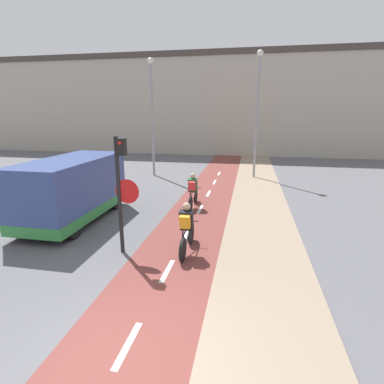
% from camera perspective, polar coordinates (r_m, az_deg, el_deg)
% --- Properties ---
extents(ground_plane, '(120.00, 120.00, 0.00)m').
position_cam_1_polar(ground_plane, '(5.47, -14.44, -29.98)').
color(ground_plane, '#5B5B60').
extents(bike_lane, '(2.34, 60.00, 0.02)m').
position_cam_1_polar(bike_lane, '(5.47, -14.40, -29.84)').
color(bike_lane, brown).
rests_on(bike_lane, ground_plane).
extents(building_row_background, '(60.00, 5.20, 9.10)m').
position_cam_1_polar(building_row_background, '(30.10, 7.64, 16.13)').
color(building_row_background, '#B2A899').
rests_on(building_row_background, ground_plane).
extents(traffic_light_pole, '(0.67, 0.25, 3.24)m').
position_cam_1_polar(traffic_light_pole, '(8.20, -13.32, 1.64)').
color(traffic_light_pole, black).
rests_on(traffic_light_pole, ground_plane).
extents(street_lamp_far, '(0.36, 0.36, 6.90)m').
position_cam_1_polar(street_lamp_far, '(18.75, -7.65, 15.93)').
color(street_lamp_far, gray).
rests_on(street_lamp_far, ground_plane).
extents(street_lamp_sidewalk, '(0.36, 0.36, 7.17)m').
position_cam_1_polar(street_lamp_sidewalk, '(18.22, 12.37, 16.21)').
color(street_lamp_sidewalk, gray).
rests_on(street_lamp_sidewalk, ground_plane).
extents(cyclist_near, '(0.46, 1.79, 1.47)m').
position_cam_1_polar(cyclist_near, '(8.32, -1.04, -7.10)').
color(cyclist_near, black).
rests_on(cyclist_near, ground_plane).
extents(cyclist_far, '(0.46, 1.76, 1.44)m').
position_cam_1_polar(cyclist_far, '(12.32, 0.16, 0.17)').
color(cyclist_far, black).
rests_on(cyclist_far, ground_plane).
extents(van, '(1.97, 4.68, 2.26)m').
position_cam_1_polar(van, '(11.55, -21.73, 0.25)').
color(van, '#334784').
rests_on(van, ground_plane).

